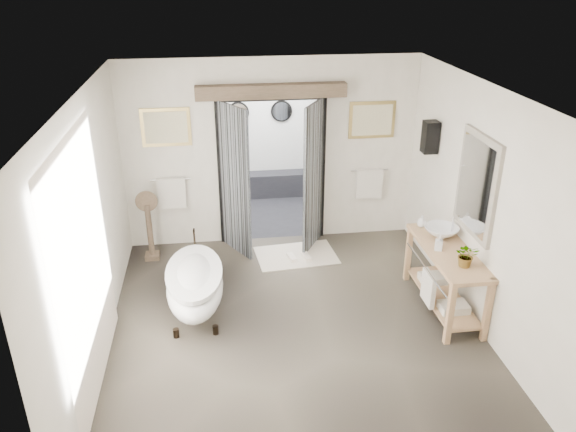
{
  "coord_description": "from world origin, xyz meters",
  "views": [
    {
      "loc": [
        -0.84,
        -5.68,
        4.15
      ],
      "look_at": [
        0.0,
        0.6,
        1.25
      ],
      "focal_mm": 35.0,
      "sensor_mm": 36.0,
      "label": 1
    }
  ],
  "objects_px": {
    "clawfoot_tub": "(195,284)",
    "rug": "(296,255)",
    "basin": "(441,232)",
    "vanity": "(444,274)"
  },
  "relations": [
    {
      "from": "vanity",
      "to": "basin",
      "type": "distance_m",
      "value": 0.55
    },
    {
      "from": "clawfoot_tub",
      "to": "vanity",
      "type": "relative_size",
      "value": 1.01
    },
    {
      "from": "vanity",
      "to": "rug",
      "type": "bearing_deg",
      "value": 135.28
    },
    {
      "from": "vanity",
      "to": "rug",
      "type": "relative_size",
      "value": 1.33
    },
    {
      "from": "clawfoot_tub",
      "to": "vanity",
      "type": "height_order",
      "value": "vanity"
    },
    {
      "from": "clawfoot_tub",
      "to": "basin",
      "type": "bearing_deg",
      "value": -0.64
    },
    {
      "from": "vanity",
      "to": "basin",
      "type": "bearing_deg",
      "value": 81.43
    },
    {
      "from": "vanity",
      "to": "rug",
      "type": "height_order",
      "value": "vanity"
    },
    {
      "from": "clawfoot_tub",
      "to": "rug",
      "type": "distance_m",
      "value": 1.99
    },
    {
      "from": "rug",
      "to": "basin",
      "type": "bearing_deg",
      "value": -37.1
    }
  ]
}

